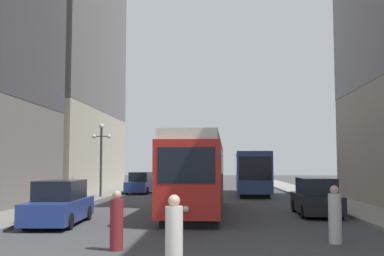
% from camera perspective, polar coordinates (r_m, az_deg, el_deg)
% --- Properties ---
extents(sidewalk_left, '(2.88, 120.00, 0.15)m').
position_cam_1_polar(sidewalk_left, '(49.75, -7.87, -7.20)').
color(sidewalk_left, gray).
rests_on(sidewalk_left, ground).
extents(sidewalk_right, '(2.88, 120.00, 0.15)m').
position_cam_1_polar(sidewalk_right, '(49.48, 11.84, -7.16)').
color(sidewalk_right, gray).
rests_on(sidewalk_right, ground).
extents(streetcar, '(2.93, 13.07, 3.89)m').
position_cam_1_polar(streetcar, '(24.21, 0.60, -5.37)').
color(streetcar, black).
rests_on(streetcar, ground).
extents(transit_bus, '(2.96, 11.13, 3.45)m').
position_cam_1_polar(transit_bus, '(39.24, 7.33, -5.21)').
color(transit_bus, black).
rests_on(transit_bus, ground).
extents(parked_car_left_near, '(2.08, 5.03, 1.82)m').
position_cam_1_polar(parked_car_left_near, '(40.91, -6.27, -6.74)').
color(parked_car_left_near, black).
rests_on(parked_car_left_near, ground).
extents(parked_car_left_mid, '(2.05, 5.05, 1.82)m').
position_cam_1_polar(parked_car_left_mid, '(20.38, -15.84, -8.90)').
color(parked_car_left_mid, black).
rests_on(parked_car_left_mid, ground).
extents(parked_car_right_far, '(1.99, 4.99, 1.82)m').
position_cam_1_polar(parked_car_right_far, '(23.91, 14.86, -8.24)').
color(parked_car_right_far, black).
rests_on(parked_car_right_far, ground).
extents(pedestrian_crossing_near, '(0.39, 0.39, 1.72)m').
position_cam_1_polar(pedestrian_crossing_near, '(13.97, -9.18, -11.30)').
color(pedestrian_crossing_near, maroon).
rests_on(pedestrian_crossing_near, ground).
extents(pedestrian_crossing_far, '(0.40, 0.40, 1.80)m').
position_cam_1_polar(pedestrian_crossing_far, '(10.79, -2.21, -13.21)').
color(pedestrian_crossing_far, beige).
rests_on(pedestrian_crossing_far, ground).
extents(pedestrian_on_sidewalk, '(0.41, 0.41, 1.82)m').
position_cam_1_polar(pedestrian_on_sidewalk, '(15.64, 17.04, -10.27)').
color(pedestrian_on_sidewalk, beige).
rests_on(pedestrian_on_sidewalk, ground).
extents(lamp_post_left_far, '(1.41, 0.36, 5.33)m').
position_cam_1_polar(lamp_post_left_far, '(34.89, -11.02, -2.45)').
color(lamp_post_left_far, '#333338').
rests_on(lamp_post_left_far, sidewalk_left).
extents(building_left_midblock, '(12.51, 21.43, 30.33)m').
position_cam_1_polar(building_left_midblock, '(48.83, -17.48, 11.37)').
color(building_left_midblock, '#B2A893').
rests_on(building_left_midblock, ground).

